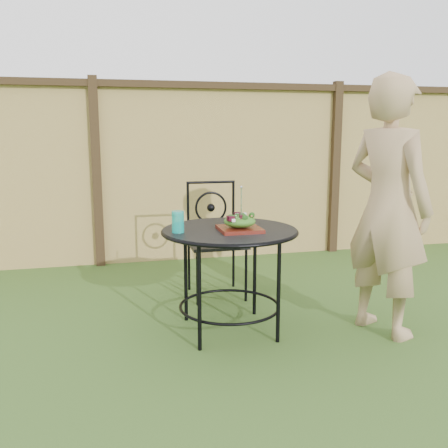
# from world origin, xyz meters

# --- Properties ---
(ground) EXTENTS (60.00, 60.00, 0.00)m
(ground) POSITION_xyz_m (0.00, 0.00, 0.00)
(ground) COLOR #254516
(ground) RESTS_ON ground
(fence) EXTENTS (8.00, 0.12, 1.90)m
(fence) POSITION_xyz_m (-0.00, 2.19, 0.95)
(fence) COLOR tan
(fence) RESTS_ON ground
(patio_table) EXTENTS (0.92, 0.92, 0.72)m
(patio_table) POSITION_xyz_m (-0.43, 0.17, 0.59)
(patio_table) COLOR black
(patio_table) RESTS_ON ground
(patio_chair) EXTENTS (0.46, 0.46, 0.95)m
(patio_chair) POSITION_xyz_m (-0.35, 0.98, 0.50)
(patio_chair) COLOR black
(patio_chair) RESTS_ON ground
(diner) EXTENTS (0.62, 0.74, 1.74)m
(diner) POSITION_xyz_m (0.60, -0.08, 0.87)
(diner) COLOR tan
(diner) RESTS_ON ground
(salad_plate) EXTENTS (0.27, 0.27, 0.02)m
(salad_plate) POSITION_xyz_m (-0.38, 0.09, 0.74)
(salad_plate) COLOR #3E080A
(salad_plate) RESTS_ON patio_table
(salad) EXTENTS (0.21, 0.21, 0.08)m
(salad) POSITION_xyz_m (-0.38, 0.09, 0.79)
(salad) COLOR #235614
(salad) RESTS_ON salad_plate
(fork) EXTENTS (0.01, 0.01, 0.18)m
(fork) POSITION_xyz_m (-0.37, 0.09, 0.92)
(fork) COLOR silver
(fork) RESTS_ON salad
(drinking_glass) EXTENTS (0.08, 0.08, 0.14)m
(drinking_glass) POSITION_xyz_m (-0.78, 0.14, 0.79)
(drinking_glass) COLOR #0EA79B
(drinking_glass) RESTS_ON patio_table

